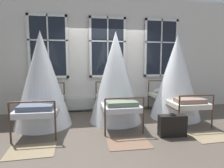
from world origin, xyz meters
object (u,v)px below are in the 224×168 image
object	(u,v)px
cot_first	(42,80)
cot_second	(116,78)
cot_third	(176,78)
suitcase_dark	(172,125)

from	to	relation	value
cot_first	cot_second	bearing A→B (deg)	-87.93
cot_third	cot_second	bearing A→B (deg)	91.69
cot_first	suitcase_dark	distance (m)	3.09
cot_second	cot_third	xyz separation A→B (m)	(1.67, 0.01, -0.02)
cot_second	suitcase_dark	bearing A→B (deg)	-141.74
cot_first	cot_second	size ratio (longest dim) A/B	0.98
suitcase_dark	cot_third	bearing A→B (deg)	62.98
cot_first	suitcase_dark	bearing A→B (deg)	-112.25
cot_third	suitcase_dark	size ratio (longest dim) A/B	3.89
suitcase_dark	cot_second	bearing A→B (deg)	131.57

